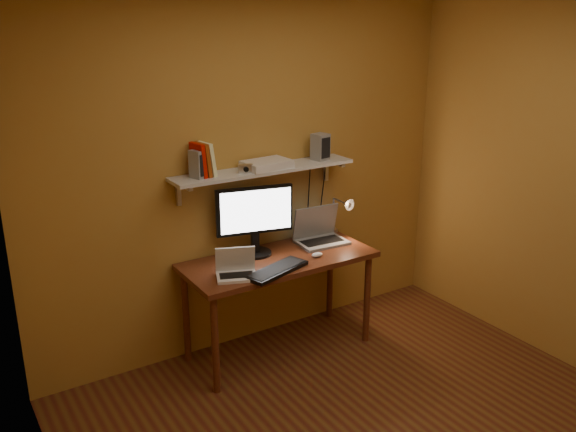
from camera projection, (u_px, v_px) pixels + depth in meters
room at (402, 240)px, 3.17m from camera, size 3.44×3.24×2.64m
desk at (279, 269)px, 4.41m from camera, size 1.40×0.60×0.75m
wall_shelf at (264, 170)px, 4.35m from camera, size 1.40×0.25×0.21m
monitor at (255, 217)px, 4.37m from camera, size 0.56×0.29×0.51m
laptop at (319, 233)px, 4.68m from camera, size 0.39×0.29×0.28m
netbook at (236, 268)px, 4.06m from camera, size 0.32×0.28×0.20m
keyboard at (277, 270)px, 4.14m from camera, size 0.51×0.30×0.03m
mouse at (317, 255)px, 4.40m from camera, size 0.09×0.06×0.03m
desk_lamp at (342, 211)px, 4.76m from camera, size 0.09×0.23×0.38m
speaker_left at (200, 164)px, 4.06m from camera, size 0.13×0.13×0.19m
speaker_right at (320, 147)px, 4.56m from camera, size 0.13×0.13×0.20m
books at (203, 160)px, 4.09m from camera, size 0.14×0.16×0.23m
shelf_camera at (246, 169)px, 4.20m from camera, size 0.11×0.06×0.06m
router at (267, 164)px, 4.33m from camera, size 0.35×0.25×0.06m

